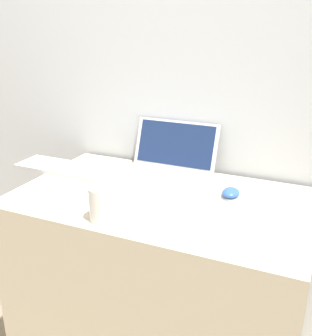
{
  "coord_description": "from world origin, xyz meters",
  "views": [
    {
      "loc": [
        0.52,
        -0.89,
        1.34
      ],
      "look_at": [
        -0.05,
        0.4,
        0.82
      ],
      "focal_mm": 42.0,
      "sensor_mm": 36.0,
      "label": 1
    }
  ],
  "objects_px": {
    "drink_cup": "(103,203)",
    "computer_mouse": "(231,193)",
    "external_keyboard": "(63,168)",
    "laptop": "(166,168)"
  },
  "relations": [
    {
      "from": "drink_cup",
      "to": "external_keyboard",
      "type": "relative_size",
      "value": 0.44
    },
    {
      "from": "computer_mouse",
      "to": "external_keyboard",
      "type": "bearing_deg",
      "value": -178.29
    },
    {
      "from": "external_keyboard",
      "to": "computer_mouse",
      "type": "bearing_deg",
      "value": 1.71
    },
    {
      "from": "external_keyboard",
      "to": "laptop",
      "type": "bearing_deg",
      "value": 12.29
    },
    {
      "from": "laptop",
      "to": "computer_mouse",
      "type": "relative_size",
      "value": 4.15
    },
    {
      "from": "laptop",
      "to": "computer_mouse",
      "type": "xyz_separation_m",
      "value": [
        0.29,
        -0.07,
        -0.03
      ]
    },
    {
      "from": "laptop",
      "to": "computer_mouse",
      "type": "bearing_deg",
      "value": -14.34
    },
    {
      "from": "laptop",
      "to": "external_keyboard",
      "type": "distance_m",
      "value": 0.45
    },
    {
      "from": "drink_cup",
      "to": "external_keyboard",
      "type": "distance_m",
      "value": 0.51
    },
    {
      "from": "drink_cup",
      "to": "computer_mouse",
      "type": "height_order",
      "value": "drink_cup"
    }
  ]
}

